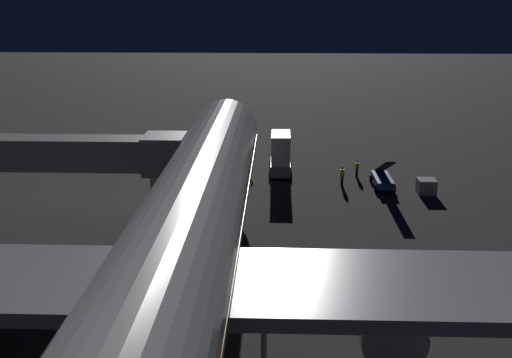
# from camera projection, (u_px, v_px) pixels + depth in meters

# --- Properties ---
(ground_plane) EXTENTS (320.00, 320.00, 0.00)m
(ground_plane) POSITION_uv_depth(u_px,v_px,m) (203.00, 282.00, 40.35)
(ground_plane) COLOR #383533
(airliner_at_gate) EXTENTS (57.30, 70.79, 19.58)m
(airliner_at_gate) POSITION_uv_depth(u_px,v_px,m) (167.00, 288.00, 26.90)
(airliner_at_gate) COLOR silver
(airliner_at_gate) RESTS_ON ground_plane
(jet_bridge) EXTENTS (19.54, 3.40, 7.39)m
(jet_bridge) POSITION_uv_depth(u_px,v_px,m) (82.00, 154.00, 48.86)
(jet_bridge) COLOR #9E9E99
(jet_bridge) RESTS_ON ground_plane
(belt_loader) EXTENTS (1.96, 7.57, 3.53)m
(belt_loader) POSITION_uv_depth(u_px,v_px,m) (382.00, 179.00, 59.77)
(belt_loader) COLOR #234C9E
(belt_loader) RESTS_ON ground_plane
(ops_van) EXTENTS (2.36, 5.98, 4.39)m
(ops_van) POSITION_uv_depth(u_px,v_px,m) (281.00, 154.00, 63.73)
(ops_van) COLOR slate
(ops_van) RESTS_ON ground_plane
(baggage_container_near_belt) EXTENTS (1.66, 1.69, 1.40)m
(baggage_container_near_belt) POSITION_uv_depth(u_px,v_px,m) (426.00, 186.00, 57.84)
(baggage_container_near_belt) COLOR #B7BABF
(baggage_container_near_belt) RESTS_ON ground_plane
(ground_crew_near_nose_gear) EXTENTS (0.40, 0.40, 1.91)m
(ground_crew_near_nose_gear) POSITION_uv_depth(u_px,v_px,m) (342.00, 175.00, 60.14)
(ground_crew_near_nose_gear) COLOR black
(ground_crew_near_nose_gear) RESTS_ON ground_plane
(ground_crew_under_port_wing) EXTENTS (0.40, 0.40, 1.74)m
(ground_crew_under_port_wing) POSITION_uv_depth(u_px,v_px,m) (357.00, 168.00, 63.11)
(ground_crew_under_port_wing) COLOR black
(ground_crew_under_port_wing) RESTS_ON ground_plane
(traffic_cone_nose_port) EXTENTS (0.36, 0.36, 0.55)m
(traffic_cone_nose_port) POSITION_uv_depth(u_px,v_px,m) (252.00, 181.00, 60.94)
(traffic_cone_nose_port) COLOR orange
(traffic_cone_nose_port) RESTS_ON ground_plane
(traffic_cone_nose_starboard) EXTENTS (0.36, 0.36, 0.55)m
(traffic_cone_nose_starboard) POSITION_uv_depth(u_px,v_px,m) (207.00, 181.00, 61.10)
(traffic_cone_nose_starboard) COLOR orange
(traffic_cone_nose_starboard) RESTS_ON ground_plane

